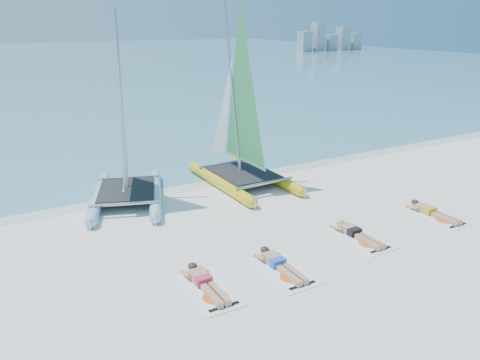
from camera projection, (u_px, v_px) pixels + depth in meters
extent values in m
plane|color=white|center=(268.00, 246.00, 12.25)|extent=(140.00, 140.00, 0.00)
cube|color=#68AAAE|center=(18.00, 62.00, 64.00)|extent=(140.00, 115.00, 0.01)
cube|color=silver|center=(185.00, 184.00, 16.77)|extent=(140.00, 1.40, 0.01)
cube|color=#A4AAB4|center=(305.00, 41.00, 85.06)|extent=(2.00, 2.00, 3.50)
cube|color=#A4AAB4|center=(318.00, 37.00, 86.22)|extent=(2.00, 2.00, 5.00)
cube|color=#A4AAB4|center=(330.00, 43.00, 87.98)|extent=(2.00, 2.00, 2.80)
cube|color=#A4AAB4|center=(343.00, 38.00, 89.16)|extent=(2.00, 2.00, 4.20)
cube|color=#A4AAB4|center=(354.00, 41.00, 90.76)|extent=(2.00, 2.00, 3.00)
cylinder|color=#A8BFDD|center=(99.00, 197.00, 15.11)|extent=(1.72, 3.94, 0.36)
cone|color=#A8BFDD|center=(105.00, 175.00, 17.20)|extent=(0.50, 0.60, 0.34)
cylinder|color=#A8BFDD|center=(155.00, 194.00, 15.40)|extent=(1.72, 3.94, 0.36)
cone|color=#A8BFDD|center=(155.00, 173.00, 17.49)|extent=(0.50, 0.60, 0.34)
cube|color=black|center=(127.00, 189.00, 15.19)|extent=(2.40, 2.69, 0.03)
cylinder|color=#B1B3B8|center=(121.00, 100.00, 14.96)|extent=(0.44, 1.03, 5.60)
cylinder|color=yellow|center=(220.00, 183.00, 16.40)|extent=(0.44, 4.35, 0.38)
cone|color=yellow|center=(191.00, 165.00, 18.35)|extent=(0.37, 0.56, 0.37)
cylinder|color=yellow|center=(266.00, 174.00, 17.32)|extent=(0.44, 4.35, 0.38)
cone|color=yellow|center=(234.00, 158.00, 19.28)|extent=(0.37, 0.56, 0.37)
cube|color=black|center=(243.00, 172.00, 16.79)|extent=(1.90, 2.42, 0.03)
cylinder|color=#B1B3B8|center=(232.00, 86.00, 16.45)|extent=(0.11, 1.14, 5.99)
cube|color=white|center=(208.00, 290.00, 10.24)|extent=(1.00, 1.85, 0.02)
cube|color=tan|center=(200.00, 276.00, 10.55)|extent=(0.36, 0.55, 0.17)
cube|color=#CA2F4F|center=(204.00, 280.00, 10.39)|extent=(0.37, 0.22, 0.17)
cube|color=tan|center=(216.00, 295.00, 9.91)|extent=(0.31, 0.85, 0.13)
sphere|color=tan|center=(193.00, 268.00, 10.84)|extent=(0.21, 0.21, 0.21)
ellipsoid|color=#332212|center=(193.00, 266.00, 10.84)|extent=(0.22, 0.24, 0.15)
cube|color=white|center=(283.00, 271.00, 11.01)|extent=(1.00, 1.85, 0.02)
cube|color=tan|center=(273.00, 259.00, 11.33)|extent=(0.36, 0.55, 0.17)
cube|color=blue|center=(278.00, 262.00, 11.16)|extent=(0.37, 0.22, 0.17)
cube|color=tan|center=(292.00, 275.00, 10.68)|extent=(0.31, 0.85, 0.13)
sphere|color=tan|center=(265.00, 251.00, 11.62)|extent=(0.21, 0.21, 0.21)
ellipsoid|color=#332212|center=(265.00, 250.00, 11.61)|extent=(0.22, 0.24, 0.15)
cube|color=white|center=(360.00, 239.00, 12.62)|extent=(1.00, 1.85, 0.02)
cube|color=tan|center=(349.00, 229.00, 12.93)|extent=(0.36, 0.55, 0.17)
cube|color=black|center=(354.00, 232.00, 12.77)|extent=(0.37, 0.22, 0.17)
cube|color=tan|center=(370.00, 242.00, 12.29)|extent=(0.31, 0.85, 0.13)
sphere|color=tan|center=(340.00, 223.00, 13.22)|extent=(0.21, 0.21, 0.21)
ellipsoid|color=#D9C166|center=(340.00, 222.00, 13.22)|extent=(0.22, 0.24, 0.15)
cube|color=white|center=(436.00, 217.00, 14.03)|extent=(1.00, 1.85, 0.02)
cube|color=tan|center=(425.00, 208.00, 14.35)|extent=(0.36, 0.55, 0.17)
cube|color=gold|center=(430.00, 210.00, 14.18)|extent=(0.37, 0.22, 0.17)
cube|color=tan|center=(447.00, 219.00, 13.70)|extent=(0.31, 0.85, 0.13)
sphere|color=tan|center=(415.00, 203.00, 14.64)|extent=(0.21, 0.21, 0.21)
ellipsoid|color=#332212|center=(415.00, 202.00, 14.63)|extent=(0.22, 0.24, 0.15)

